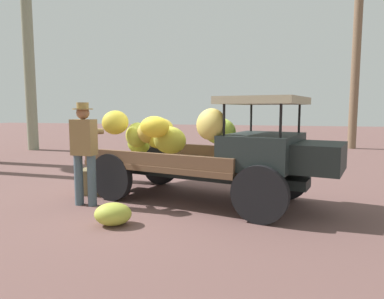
% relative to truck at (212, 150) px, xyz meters
% --- Properties ---
extents(ground_plane, '(60.00, 60.00, 0.00)m').
position_rel_truck_xyz_m(ground_plane, '(-0.66, 0.24, -0.95)').
color(ground_plane, brown).
extents(truck, '(4.66, 2.64, 1.87)m').
position_rel_truck_xyz_m(truck, '(0.00, 0.00, 0.00)').
color(truck, '#202828').
rests_on(truck, ground).
extents(farmer, '(0.53, 0.47, 1.79)m').
position_rel_truck_xyz_m(farmer, '(-2.10, -0.74, 0.07)').
color(farmer, '#4A5F6C').
rests_on(farmer, ground).
extents(wooden_crate, '(0.59, 0.59, 0.48)m').
position_rel_truck_xyz_m(wooden_crate, '(-2.41, 0.10, -0.71)').
color(wooden_crate, olive).
rests_on(wooden_crate, ground).
extents(loose_banana_bunch, '(0.67, 0.62, 0.35)m').
position_rel_truck_xyz_m(loose_banana_bunch, '(-1.15, -1.61, -0.79)').
color(loose_banana_bunch, '#BCC745').
rests_on(loose_banana_bunch, ground).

